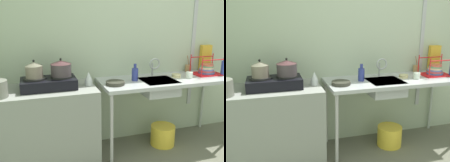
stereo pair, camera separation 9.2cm
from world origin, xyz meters
The scene contains 18 objects.
wall_back centered at (0.00, 1.68, 1.22)m, with size 4.94×0.10×2.44m, color #AFBDA3.
wall_metal_strip centered at (0.48, 1.62, 1.34)m, with size 0.05×0.01×1.95m, color #ABAFB2.
counter_concrete centered at (-1.48, 1.33, 0.42)m, with size 1.10×0.59×0.84m, color gray.
counter_sink centered at (-0.06, 1.33, 0.77)m, with size 1.56×0.59×0.84m.
stove centered at (-1.40, 1.33, 0.89)m, with size 0.55×0.33×0.12m.
pot_on_left_burner centered at (-1.53, 1.33, 1.04)m, with size 0.17×0.17×0.18m.
pot_on_right_burner centered at (-1.27, 1.33, 1.04)m, with size 0.21×0.21×0.18m.
percolator centered at (-0.99, 1.32, 0.91)m, with size 0.08×0.08×0.15m.
sink_basin centered at (-0.18, 1.29, 0.76)m, with size 0.39×0.37×0.16m, color #ABAFB2.
faucet centered at (-0.16, 1.45, 0.98)m, with size 0.14×0.08×0.23m.
frying_pan centered at (-0.71, 1.26, 0.85)m, with size 0.21×0.21×0.04m, color #34342A.
dish_rack centered at (0.53, 1.37, 0.89)m, with size 0.35×0.26×0.24m.
cup_by_rack centered at (0.22, 1.27, 0.87)m, with size 0.08×0.08×0.07m, color white.
small_bowl_on_drainboard centered at (0.09, 1.35, 0.85)m, with size 0.11×0.11×0.04m, color beige.
bottle_by_sink centered at (-0.44, 1.35, 0.91)m, with size 0.07×0.07×0.19m.
cereal_box centered at (0.65, 1.57, 1.00)m, with size 0.14×0.06×0.34m, color gold.
utensil_jar centered at (0.40, 1.57, 0.88)m, with size 0.08×0.08×0.21m.
bucket_on_floor centered at (-0.08, 1.30, 0.12)m, with size 0.29×0.29×0.25m, color yellow.
Camera 2 is at (-1.45, -1.30, 1.60)m, focal length 41.23 mm.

